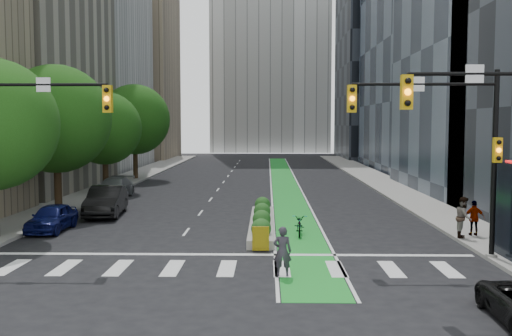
{
  "coord_description": "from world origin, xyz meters",
  "views": [
    {
      "loc": [
        1.47,
        -21.5,
        5.29
      ],
      "look_at": [
        0.88,
        8.01,
        3.0
      ],
      "focal_mm": 40.0,
      "sensor_mm": 36.0,
      "label": 1
    }
  ],
  "objects_px": {
    "parked_car_left_mid": "(106,201)",
    "parked_car_left_far": "(114,188)",
    "pedestrian_near": "(464,217)",
    "parked_car_left_near": "(52,218)",
    "pedestrian_far": "(474,218)",
    "median_planter": "(262,221)",
    "bicycle": "(300,225)",
    "cyclist": "(282,251)"
  },
  "relations": [
    {
      "from": "median_planter",
      "to": "parked_car_left_mid",
      "type": "relative_size",
      "value": 2.0
    },
    {
      "from": "cyclist",
      "to": "parked_car_left_mid",
      "type": "bearing_deg",
      "value": -49.47
    },
    {
      "from": "parked_car_left_near",
      "to": "parked_car_left_mid",
      "type": "distance_m",
      "value": 4.96
    },
    {
      "from": "cyclist",
      "to": "parked_car_left_far",
      "type": "bearing_deg",
      "value": -57.69
    },
    {
      "from": "median_planter",
      "to": "pedestrian_far",
      "type": "bearing_deg",
      "value": -13.62
    },
    {
      "from": "parked_car_left_mid",
      "to": "parked_car_left_far",
      "type": "relative_size",
      "value": 1.02
    },
    {
      "from": "bicycle",
      "to": "pedestrian_near",
      "type": "relative_size",
      "value": 1.06
    },
    {
      "from": "parked_car_left_mid",
      "to": "pedestrian_far",
      "type": "distance_m",
      "value": 19.83
    },
    {
      "from": "parked_car_left_far",
      "to": "parked_car_left_mid",
      "type": "bearing_deg",
      "value": -76.84
    },
    {
      "from": "parked_car_left_mid",
      "to": "pedestrian_near",
      "type": "relative_size",
      "value": 2.77
    },
    {
      "from": "median_planter",
      "to": "pedestrian_near",
      "type": "height_order",
      "value": "pedestrian_near"
    },
    {
      "from": "bicycle",
      "to": "cyclist",
      "type": "bearing_deg",
      "value": -94.91
    },
    {
      "from": "bicycle",
      "to": "parked_car_left_far",
      "type": "bearing_deg",
      "value": 136.21
    },
    {
      "from": "parked_car_left_near",
      "to": "pedestrian_far",
      "type": "distance_m",
      "value": 20.22
    },
    {
      "from": "bicycle",
      "to": "parked_car_left_far",
      "type": "height_order",
      "value": "parked_car_left_far"
    },
    {
      "from": "cyclist",
      "to": "parked_car_left_near",
      "type": "height_order",
      "value": "cyclist"
    },
    {
      "from": "bicycle",
      "to": "median_planter",
      "type": "bearing_deg",
      "value": 139.21
    },
    {
      "from": "parked_car_left_mid",
      "to": "pedestrian_far",
      "type": "bearing_deg",
      "value": -24.04
    },
    {
      "from": "bicycle",
      "to": "pedestrian_far",
      "type": "bearing_deg",
      "value": -1.53
    },
    {
      "from": "cyclist",
      "to": "pedestrian_near",
      "type": "height_order",
      "value": "pedestrian_near"
    },
    {
      "from": "median_planter",
      "to": "bicycle",
      "type": "relative_size",
      "value": 5.24
    },
    {
      "from": "pedestrian_near",
      "to": "median_planter",
      "type": "bearing_deg",
      "value": 94.42
    },
    {
      "from": "median_planter",
      "to": "pedestrian_far",
      "type": "xyz_separation_m",
      "value": [
        9.81,
        -2.38,
        0.59
      ]
    },
    {
      "from": "cyclist",
      "to": "pedestrian_far",
      "type": "relative_size",
      "value": 1.08
    },
    {
      "from": "cyclist",
      "to": "parked_car_left_near",
      "type": "xyz_separation_m",
      "value": [
        -11.15,
        8.11,
        -0.2
      ]
    },
    {
      "from": "parked_car_left_far",
      "to": "pedestrian_near",
      "type": "distance_m",
      "value": 24.48
    },
    {
      "from": "parked_car_left_mid",
      "to": "pedestrian_near",
      "type": "height_order",
      "value": "pedestrian_near"
    },
    {
      "from": "median_planter",
      "to": "parked_car_left_far",
      "type": "relative_size",
      "value": 2.04
    },
    {
      "from": "parked_car_left_near",
      "to": "pedestrian_near",
      "type": "relative_size",
      "value": 2.13
    },
    {
      "from": "median_planter",
      "to": "pedestrian_near",
      "type": "distance_m",
      "value": 9.63
    },
    {
      "from": "parked_car_left_mid",
      "to": "parked_car_left_far",
      "type": "distance_m",
      "value": 7.86
    },
    {
      "from": "parked_car_left_near",
      "to": "parked_car_left_mid",
      "type": "xyz_separation_m",
      "value": [
        1.34,
        4.77,
        0.17
      ]
    },
    {
      "from": "cyclist",
      "to": "parked_car_left_mid",
      "type": "relative_size",
      "value": 0.34
    },
    {
      "from": "bicycle",
      "to": "parked_car_left_far",
      "type": "distance_m",
      "value": 18.21
    },
    {
      "from": "cyclist",
      "to": "pedestrian_far",
      "type": "xyz_separation_m",
      "value": [
        9.01,
        6.66,
        0.09
      ]
    },
    {
      "from": "bicycle",
      "to": "parked_car_left_mid",
      "type": "height_order",
      "value": "parked_car_left_mid"
    },
    {
      "from": "parked_car_left_near",
      "to": "parked_car_left_far",
      "type": "distance_m",
      "value": 12.47
    },
    {
      "from": "median_planter",
      "to": "bicycle",
      "type": "distance_m",
      "value": 2.52
    },
    {
      "from": "parked_car_left_near",
      "to": "pedestrian_near",
      "type": "height_order",
      "value": "pedestrian_near"
    },
    {
      "from": "cyclist",
      "to": "pedestrian_near",
      "type": "xyz_separation_m",
      "value": [
        8.37,
        6.18,
        0.2
      ]
    },
    {
      "from": "parked_car_left_far",
      "to": "median_planter",
      "type": "bearing_deg",
      "value": -46.08
    },
    {
      "from": "median_planter",
      "to": "cyclist",
      "type": "xyz_separation_m",
      "value": [
        0.8,
        -9.04,
        0.5
      ]
    }
  ]
}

